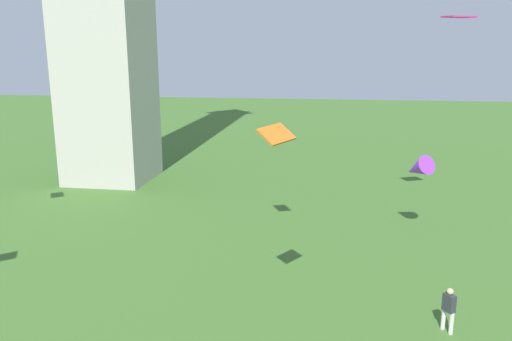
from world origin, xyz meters
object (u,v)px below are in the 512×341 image
(kite_flying_1, at_px, (417,169))
(kite_flying_0, at_px, (459,17))
(kite_flying_5, at_px, (276,134))
(person_0, at_px, (449,307))

(kite_flying_1, bearing_deg, kite_flying_0, -168.06)
(kite_flying_0, height_order, kite_flying_5, kite_flying_0)
(kite_flying_1, bearing_deg, person_0, 54.66)
(person_0, xyz_separation_m, kite_flying_5, (-6.65, -0.77, 6.70))
(kite_flying_0, xyz_separation_m, kite_flying_1, (-2.02, -2.06, -8.66))
(kite_flying_0, relative_size, kite_flying_5, 1.33)
(kite_flying_0, bearing_deg, kite_flying_1, -159.43)
(kite_flying_5, bearing_deg, kite_flying_1, 4.00)
(kite_flying_0, distance_m, kite_flying_5, 17.33)
(person_0, relative_size, kite_flying_0, 0.92)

